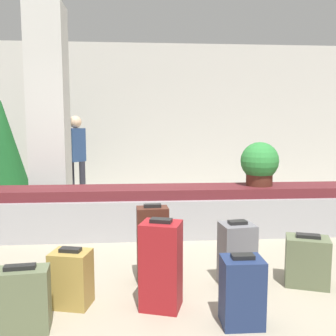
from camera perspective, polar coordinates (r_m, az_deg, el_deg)
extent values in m
plane|color=#9E937F|center=(3.64, 1.96, -16.84)|extent=(18.00, 18.00, 0.00)
cube|color=beige|center=(8.44, -1.89, 7.77)|extent=(18.00, 0.06, 3.20)
cube|color=#9E9EA3|center=(5.02, 0.00, -7.13)|extent=(8.88, 0.73, 0.50)
cube|color=#5B1E23|center=(4.95, 0.00, -3.61)|extent=(8.52, 0.57, 0.13)
cube|color=silver|center=(5.99, -17.67, 7.84)|extent=(0.54, 0.54, 3.20)
cube|color=slate|center=(3.50, 10.44, -12.91)|extent=(0.32, 0.29, 0.57)
cube|color=black|center=(3.41, 10.55, -8.14)|extent=(0.17, 0.11, 0.03)
cube|color=maroon|center=(3.04, -1.05, -14.63)|extent=(0.36, 0.33, 0.70)
cube|color=black|center=(2.93, -1.06, -8.01)|extent=(0.19, 0.13, 0.03)
cube|color=#5B6647|center=(3.71, 20.42, -13.16)|extent=(0.44, 0.38, 0.44)
cube|color=black|center=(3.64, 20.58, -9.67)|extent=(0.22, 0.16, 0.03)
cube|color=navy|center=(2.90, 11.20, -18.00)|extent=(0.30, 0.25, 0.50)
cube|color=black|center=(2.80, 11.32, -13.07)|extent=(0.16, 0.09, 0.03)
cube|color=#472319|center=(3.51, -2.36, -11.60)|extent=(0.29, 0.20, 0.70)
cube|color=black|center=(3.41, -2.39, -5.76)|extent=(0.16, 0.07, 0.03)
cube|color=#A3843D|center=(3.22, -14.52, -16.00)|extent=(0.35, 0.30, 0.45)
cube|color=black|center=(3.14, -14.66, -11.97)|extent=(0.18, 0.12, 0.03)
cube|color=#5B6647|center=(2.96, -21.43, -18.27)|extent=(0.40, 0.24, 0.46)
cube|color=black|center=(2.87, -21.65, -13.86)|extent=(0.22, 0.09, 0.03)
cylinder|color=#4C2319|center=(5.19, 13.72, -1.54)|extent=(0.35, 0.35, 0.19)
sphere|color=#2D7F38|center=(5.16, 13.79, 1.05)|extent=(0.51, 0.51, 0.51)
cylinder|color=#282833|center=(7.11, -14.48, -2.10)|extent=(0.11, 0.11, 0.77)
cylinder|color=#282833|center=(7.08, -12.89, -2.10)|extent=(0.11, 0.11, 0.77)
cube|color=navy|center=(7.03, -13.85, 3.44)|extent=(0.34, 0.36, 0.61)
sphere|color=beige|center=(7.01, -13.94, 6.82)|extent=(0.22, 0.22, 0.22)
cylinder|color=#4C331E|center=(7.78, -23.51, -3.89)|extent=(0.16, 0.16, 0.18)
cone|color=#195623|center=(7.67, -23.85, 3.09)|extent=(0.95, 0.95, 1.72)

